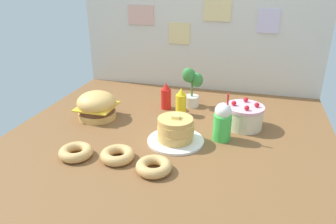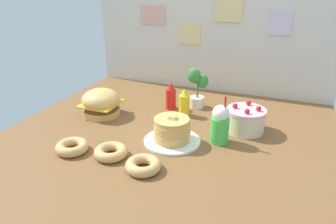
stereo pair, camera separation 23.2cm
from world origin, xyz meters
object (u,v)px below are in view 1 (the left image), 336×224
Objects in this scene: donut_chocolate at (117,155)px; ketchup_bottle at (166,97)px; mustard_bottle at (181,102)px; potted_plant at (192,86)px; layer_cake at (244,116)px; cream_soda_cup at (222,122)px; burger at (97,106)px; donut_vanilla at (154,166)px; donut_pink_glaze at (76,152)px; pancake_stack at (176,132)px.

ketchup_bottle is at bearing 85.60° from donut_chocolate.
potted_plant is at bearing 78.09° from mustard_bottle.
cream_soda_cup is at bearing -119.59° from layer_cake.
cream_soda_cup is 0.73m from donut_chocolate.
burger is 1.43× the size of donut_vanilla.
mustard_bottle is 0.66× the size of potted_plant.
layer_cake is at bearing 35.75° from donut_pink_glaze.
pancake_stack is 1.11× the size of potted_plant.
donut_vanilla is 1.04m from potted_plant.
burger reaches higher than layer_cake.
cream_soda_cup is 0.63m from potted_plant.
layer_cake is 1.25× the size of ketchup_bottle.
pancake_stack is at bearing -140.40° from layer_cake.
ketchup_bottle is 1.00× the size of mustard_bottle.
ketchup_bottle reaches higher than burger.
cream_soda_cup is at bearing -59.11° from potted_plant.
burger reaches higher than donut_pink_glaze.
burger is 1.33× the size of ketchup_bottle.
layer_cake is 0.68m from ketchup_bottle.
potted_plant reaches higher than mustard_bottle.
burger is at bearing 137.86° from donut_vanilla.
cream_soda_cup is (0.52, -0.43, 0.03)m from ketchup_bottle.
mustard_bottle is 0.67× the size of cream_soda_cup.
layer_cake is 0.56m from potted_plant.
potted_plant is at bearing 146.34° from layer_cake.
donut_vanilla is (-0.33, -0.49, -0.10)m from cream_soda_cup.
cream_soda_cup is at bearing 36.64° from donut_chocolate.
layer_cake is 1.34× the size of donut_chocolate.
layer_cake is 0.82× the size of potted_plant.
burger is 0.88× the size of cream_soda_cup.
potted_plant reaches higher than pancake_stack.
mustard_bottle reaches higher than pancake_stack.
layer_cake is 1.34× the size of donut_pink_glaze.
donut_chocolate is (0.40, -0.53, -0.07)m from burger.
mustard_bottle is (0.62, 0.23, 0.00)m from burger.
pancake_stack is 1.70× the size of mustard_bottle.
potted_plant is at bearing 92.41° from pancake_stack.
donut_pink_glaze is at bearing -76.05° from burger.
potted_plant is at bearing 62.61° from donut_pink_glaze.
cream_soda_cup is at bearing 22.00° from pancake_stack.
donut_chocolate is 1.02m from potted_plant.
pancake_stack reaches higher than donut_pink_glaze.
donut_chocolate is at bearing -104.93° from potted_plant.
burger is at bearing 103.95° from donut_pink_glaze.
cream_soda_cup is (0.37, -0.34, 0.03)m from mustard_bottle.
ketchup_bottle is 0.96m from donut_pink_glaze.
pancake_stack is 0.32m from cream_soda_cup.
burger is at bearing 174.17° from cream_soda_cup.
ketchup_bottle is 1.08× the size of donut_vanilla.
ketchup_bottle is at bearing 111.97° from pancake_stack.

